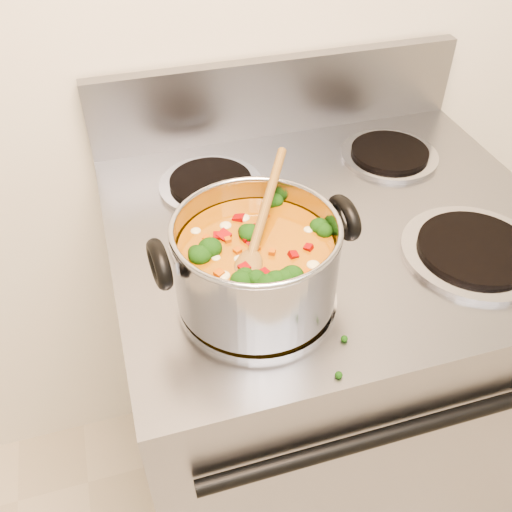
# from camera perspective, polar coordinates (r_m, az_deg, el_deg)

# --- Properties ---
(electric_range) EXTENTS (0.77, 0.70, 1.08)m
(electric_range) POSITION_cam_1_polar(r_m,az_deg,el_deg) (1.33, 5.90, -11.70)
(electric_range) COLOR gray
(electric_range) RESTS_ON ground
(stockpot) EXTENTS (0.29, 0.23, 0.14)m
(stockpot) POSITION_cam_1_polar(r_m,az_deg,el_deg) (0.79, -0.00, -0.63)
(stockpot) COLOR #A0A0A8
(stockpot) RESTS_ON electric_range
(wooden_spoon) EXTENTS (0.14, 0.22, 0.07)m
(wooden_spoon) POSITION_cam_1_polar(r_m,az_deg,el_deg) (0.77, 0.16, 2.18)
(wooden_spoon) COLOR olive
(wooden_spoon) RESTS_ON stockpot
(cooktop_crumbs) EXTENTS (0.23, 0.06, 0.01)m
(cooktop_crumbs) POSITION_cam_1_polar(r_m,az_deg,el_deg) (0.76, 4.90, -11.14)
(cooktop_crumbs) COLOR black
(cooktop_crumbs) RESTS_ON electric_range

